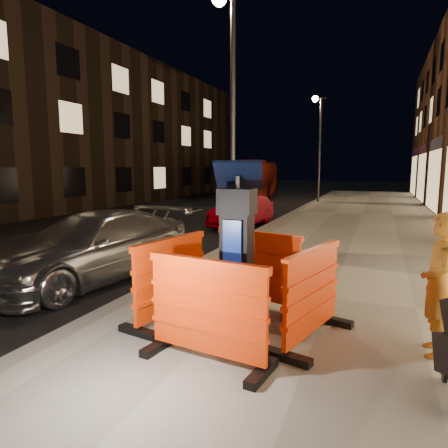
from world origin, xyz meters
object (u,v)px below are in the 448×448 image
at_px(barrier_kerbside, 171,279).
at_px(car_red, 242,226).
at_px(barrier_front, 207,311).
at_px(man, 439,285).
at_px(parking_kiosk, 237,252).
at_px(barrier_bldgside, 312,295).
at_px(car_silver, 95,279).
at_px(barrier_back, 258,269).
at_px(bus_doubledecker, 251,199).

relative_size(barrier_kerbside, car_red, 0.41).
distance_m(barrier_front, man, 2.55).
xyz_separation_m(barrier_front, barrier_kerbside, (-0.95, 0.95, 0.00)).
bearing_deg(car_red, parking_kiosk, -66.76).
bearing_deg(man, barrier_front, -67.45).
xyz_separation_m(barrier_front, barrier_bldgside, (0.95, 0.95, 0.00)).
bearing_deg(parking_kiosk, car_silver, 168.91).
bearing_deg(car_red, barrier_back, -64.87).
bearing_deg(bus_doubledecker, man, -73.39).
bearing_deg(barrier_bldgside, man, -68.72).
relative_size(bus_doubledecker, man, 5.99).
relative_size(barrier_kerbside, man, 0.91).
height_order(parking_kiosk, man, parking_kiosk).
bearing_deg(barrier_front, man, 33.67).
bearing_deg(bus_doubledecker, barrier_kerbside, -81.10).
relative_size(barrier_back, barrier_bldgside, 1.00).
distance_m(parking_kiosk, barrier_front, 1.05).
bearing_deg(barrier_bldgside, barrier_back, 60.21).
bearing_deg(car_silver, car_red, 96.18).
bearing_deg(barrier_kerbside, man, -76.26).
bearing_deg(man, bus_doubledecker, -160.64).
relative_size(parking_kiosk, car_silver, 0.44).
distance_m(car_silver, bus_doubledecker, 20.69).
xyz_separation_m(bus_doubledecker, man, (8.98, -21.92, 0.95)).
distance_m(barrier_kerbside, barrier_bldgside, 1.90).
distance_m(parking_kiosk, barrier_kerbside, 1.05).
xyz_separation_m(barrier_kerbside, man, (3.25, 0.14, 0.24)).
xyz_separation_m(parking_kiosk, man, (2.30, 0.14, -0.21)).
bearing_deg(car_red, bus_doubledecker, 110.81).
xyz_separation_m(barrier_back, man, (2.30, -0.81, 0.24)).
xyz_separation_m(parking_kiosk, bus_doubledecker, (-6.68, 22.06, -1.16)).
height_order(barrier_back, bus_doubledecker, bus_doubledecker).
height_order(car_red, man, man).
bearing_deg(parking_kiosk, car_red, 121.44).
distance_m(bus_doubledecker, man, 23.71).
bearing_deg(barrier_front, barrier_back, 98.21).
distance_m(parking_kiosk, car_red, 10.01).
distance_m(barrier_back, man, 2.45).
distance_m(parking_kiosk, car_silver, 4.09).
distance_m(barrier_bldgside, car_red, 10.30).
distance_m(barrier_back, bus_doubledecker, 22.16).
relative_size(parking_kiosk, bus_doubledecker, 0.21).
bearing_deg(car_red, barrier_bldgside, -61.72).
height_order(barrier_kerbside, car_silver, barrier_kerbside).
bearing_deg(man, car_silver, -106.96).
relative_size(car_silver, car_red, 1.30).
bearing_deg(barrier_back, barrier_bldgside, -28.79).
height_order(barrier_bldgside, car_red, barrier_bldgside).
relative_size(barrier_back, car_silver, 0.32).
height_order(barrier_back, barrier_kerbside, same).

